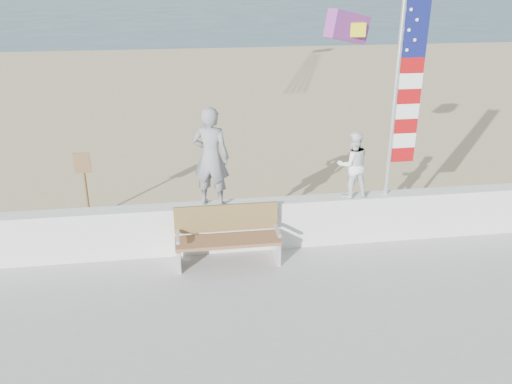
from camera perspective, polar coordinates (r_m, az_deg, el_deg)
ground at (r=8.46m, az=0.42°, el=-13.28°), size 220.00×220.00×0.00m
sand at (r=16.55m, az=-4.28°, el=5.31°), size 90.00×40.00×0.08m
seawall at (r=9.84m, az=-1.32°, el=-3.49°), size 30.00×0.35×0.90m
adult at (r=9.29m, az=-4.77°, el=3.68°), size 0.75×0.62×1.76m
child at (r=9.84m, az=10.13°, el=2.85°), size 0.63×0.50×1.22m
bench at (r=9.38m, az=-3.03°, el=-4.51°), size 1.80×0.57×1.00m
flag at (r=9.76m, az=15.18°, el=10.23°), size 0.50×0.08×3.50m
parafoil_kite at (r=11.18m, az=9.71°, el=16.73°), size 1.04×0.74×0.72m
sign at (r=11.53m, az=-17.60°, el=1.15°), size 0.32×0.07×1.46m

